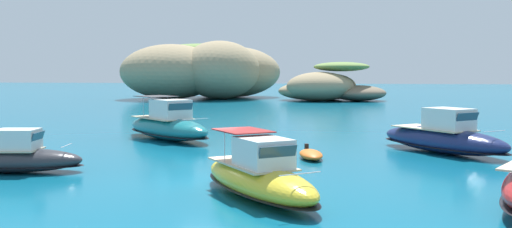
{
  "coord_description": "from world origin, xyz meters",
  "views": [
    {
      "loc": [
        5.71,
        -20.24,
        4.28
      ],
      "look_at": [
        -0.87,
        15.14,
        1.54
      ],
      "focal_mm": 37.84,
      "sensor_mm": 36.0,
      "label": 1
    }
  ],
  "objects": [
    {
      "name": "motorboat_navy",
      "position": [
        10.33,
        9.86,
        0.81
      ],
      "size": [
        7.22,
        7.84,
        2.42
      ],
      "color": "navy",
      "rests_on": "ground"
    },
    {
      "name": "motorboat_charcoal",
      "position": [
        -8.9,
        0.47,
        0.63
      ],
      "size": [
        6.58,
        3.05,
        1.88
      ],
      "color": "#2D2D33",
      "rests_on": "ground"
    },
    {
      "name": "islet_small",
      "position": [
        1.42,
        64.7,
        2.09
      ],
      "size": [
        17.77,
        14.28,
        6.01
      ],
      "color": "#9E8966",
      "rests_on": "ground"
    },
    {
      "name": "motorboat_teal",
      "position": [
        -6.23,
        12.73,
        0.88
      ],
      "size": [
        8.4,
        7.73,
        2.76
      ],
      "color": "#19727A",
      "rests_on": "ground"
    },
    {
      "name": "ground_plane",
      "position": [
        0.0,
        0.0,
        0.0
      ],
      "size": [
        400.0,
        400.0,
        0.0
      ],
      "primitive_type": "plane",
      "color": "#0C5B7A"
    },
    {
      "name": "dinghy_tender",
      "position": [
        3.53,
        6.5,
        0.22
      ],
      "size": [
        1.7,
        2.87,
        0.58
      ],
      "color": "orange",
      "rests_on": "ground"
    },
    {
      "name": "motorboat_yellow",
      "position": [
        2.45,
        -2.22,
        0.71
      ],
      "size": [
        6.01,
        6.89,
        2.22
      ],
      "color": "yellow",
      "rests_on": "ground"
    },
    {
      "name": "islet_large",
      "position": [
        -19.06,
        69.59,
        4.83
      ],
      "size": [
        31.51,
        31.85,
        9.97
      ],
      "color": "#9E8966",
      "rests_on": "ground"
    }
  ]
}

